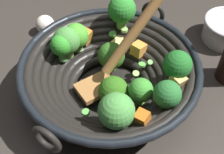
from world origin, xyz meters
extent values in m
plane|color=#332D28|center=(0.00, 0.00, 0.00)|extent=(4.00, 4.00, 0.00)
cylinder|color=black|center=(0.00, 0.00, 0.01)|extent=(0.13, 0.13, 0.01)
torus|color=black|center=(0.00, 0.00, 0.02)|extent=(0.18, 0.18, 0.02)
torus|color=black|center=(0.00, 0.00, 0.03)|extent=(0.20, 0.20, 0.02)
torus|color=black|center=(0.00, 0.00, 0.04)|extent=(0.22, 0.22, 0.02)
torus|color=black|center=(0.00, 0.00, 0.05)|extent=(0.25, 0.25, 0.02)
torus|color=black|center=(0.00, 0.00, 0.05)|extent=(0.27, 0.27, 0.02)
torus|color=black|center=(0.00, 0.00, 0.06)|extent=(0.29, 0.29, 0.02)
torus|color=black|center=(0.00, 0.00, 0.07)|extent=(0.32, 0.32, 0.02)
torus|color=black|center=(0.00, 0.00, 0.08)|extent=(0.33, 0.33, 0.01)
torus|color=black|center=(0.16, 0.07, 0.08)|extent=(0.03, 0.05, 0.05)
torus|color=black|center=(-0.16, -0.07, 0.08)|extent=(0.03, 0.05, 0.05)
cylinder|color=#559949|center=(-0.05, 0.09, 0.06)|extent=(0.03, 0.03, 0.02)
sphere|color=green|center=(-0.05, 0.09, 0.09)|extent=(0.04, 0.04, 0.04)
cylinder|color=#85AC5B|center=(0.04, -0.11, 0.06)|extent=(0.03, 0.02, 0.01)
sphere|color=#276A2E|center=(0.04, -0.11, 0.09)|extent=(0.05, 0.05, 0.05)
cylinder|color=#649F3C|center=(0.03, 0.04, 0.03)|extent=(0.02, 0.02, 0.02)
sphere|color=#30651F|center=(0.03, 0.04, 0.06)|extent=(0.05, 0.05, 0.05)
cylinder|color=#84AD5B|center=(-0.04, 0.10, 0.06)|extent=(0.03, 0.03, 0.02)
sphere|color=#488E3E|center=(-0.04, 0.10, 0.09)|extent=(0.05, 0.05, 0.05)
cylinder|color=#7AC250|center=(0.02, -0.07, 0.04)|extent=(0.02, 0.02, 0.02)
sphere|color=#398D2E|center=(0.02, -0.07, 0.06)|extent=(0.04, 0.04, 0.04)
cylinder|color=#73AF4C|center=(-0.01, 0.10, 0.05)|extent=(0.03, 0.03, 0.02)
sphere|color=green|center=(-0.01, 0.10, 0.08)|extent=(0.05, 0.05, 0.05)
cylinder|color=#68984A|center=(-0.05, -0.10, 0.06)|extent=(0.03, 0.03, 0.02)
sphere|color=#4A9441|center=(-0.05, -0.10, 0.09)|extent=(0.06, 0.06, 0.06)
cylinder|color=#6EA146|center=(0.09, -0.08, 0.07)|extent=(0.02, 0.02, 0.01)
sphere|color=#307B2D|center=(0.09, -0.08, 0.10)|extent=(0.04, 0.04, 0.04)
cylinder|color=#6FAE45|center=(-0.01, -0.03, 0.02)|extent=(0.03, 0.02, 0.02)
sphere|color=#2F6618|center=(-0.01, -0.03, 0.05)|extent=(0.06, 0.06, 0.06)
cylinder|color=olive|center=(0.09, -0.08, 0.07)|extent=(0.03, 0.03, 0.02)
sphere|color=#1F6724|center=(0.09, -0.08, 0.10)|extent=(0.05, 0.05, 0.05)
cylinder|color=#78B05B|center=(0.09, 0.09, 0.08)|extent=(0.02, 0.02, 0.02)
sphere|color=#2B862B|center=(0.09, 0.09, 0.11)|extent=(0.06, 0.06, 0.06)
cube|color=gold|center=(0.09, 0.03, 0.05)|extent=(0.03, 0.03, 0.03)
cube|color=#C9671D|center=(-0.02, -0.12, 0.08)|extent=(0.03, 0.03, 0.03)
cube|color=#D3BE6D|center=(0.06, 0.06, 0.05)|extent=(0.04, 0.04, 0.03)
cube|color=tan|center=(0.08, -0.10, 0.08)|extent=(0.03, 0.03, 0.03)
cube|color=#C67D2E|center=(0.01, 0.11, 0.06)|extent=(0.04, 0.04, 0.03)
cylinder|color=#6BC651|center=(0.09, -0.01, 0.05)|extent=(0.01, 0.01, 0.01)
cylinder|color=#56B247|center=(-0.09, -0.06, 0.08)|extent=(0.02, 0.02, 0.01)
cylinder|color=#99D166|center=(0.06, -0.01, 0.03)|extent=(0.02, 0.02, 0.01)
cylinder|color=#56B247|center=(0.06, 0.08, 0.07)|extent=(0.02, 0.02, 0.01)
cylinder|color=#99D166|center=(-0.04, 0.09, 0.08)|extent=(0.02, 0.02, 0.01)
cylinder|color=#56B247|center=(0.07, -0.01, 0.04)|extent=(0.02, 0.02, 0.01)
cylinder|color=#6BC651|center=(0.00, -0.03, 0.05)|extent=(0.02, 0.02, 0.01)
cylinder|color=#99D166|center=(0.08, 0.07, 0.08)|extent=(0.02, 0.02, 0.01)
cube|color=#9E6B38|center=(-0.03, 0.00, 0.04)|extent=(0.07, 0.05, 0.01)
cylinder|color=#A16C39|center=(0.08, 0.00, 0.16)|extent=(0.18, 0.02, 0.19)
sphere|color=silver|center=(-0.02, 0.24, 0.02)|extent=(0.04, 0.04, 0.04)
camera|label=1|loc=(-0.21, -0.31, 0.47)|focal=48.15mm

